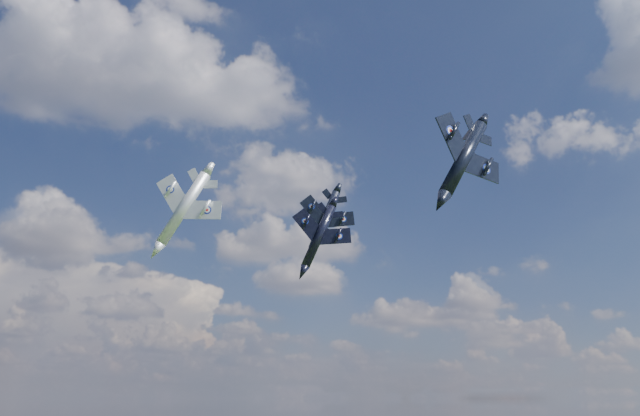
{
  "coord_description": "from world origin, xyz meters",
  "views": [
    {
      "loc": [
        -11.87,
        -61.65,
        57.29
      ],
      "look_at": [
        4.31,
        18.25,
        82.26
      ],
      "focal_mm": 35.0,
      "sensor_mm": 36.0,
      "label": 1
    }
  ],
  "objects": [
    {
      "name": "jet_high_navy",
      "position": [
        9.24,
        38.68,
        86.6
      ],
      "size": [
        13.68,
        16.64,
        6.88
      ],
      "primitive_type": null,
      "rotation": [
        0.0,
        0.39,
        -0.2
      ],
      "color": "black"
    },
    {
      "name": "jet_left_silver",
      "position": [
        -13.85,
        15.86,
        80.41
      ],
      "size": [
        14.16,
        16.82,
        7.77
      ],
      "primitive_type": null,
      "rotation": [
        0.0,
        0.52,
        -0.29
      ],
      "color": "#A6AAB1"
    },
    {
      "name": "jet_lead_navy",
      "position": [
        3.95,
        17.21,
        78.02
      ],
      "size": [
        10.79,
        13.56,
        5.91
      ],
      "primitive_type": null,
      "rotation": [
        0.0,
        0.41,
        -0.13
      ],
      "color": "black"
    },
    {
      "name": "jet_right_navy",
      "position": [
        17.89,
        1.23,
        84.0
      ],
      "size": [
        16.72,
        19.51,
        9.36
      ],
      "primitive_type": null,
      "rotation": [
        0.0,
        0.59,
        0.36
      ],
      "color": "black"
    }
  ]
}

